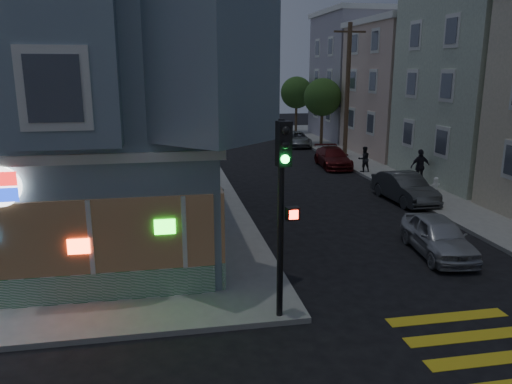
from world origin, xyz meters
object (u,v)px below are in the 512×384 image
object	(u,v)px
traffic_signal	(283,188)
fire_hydrant	(436,184)
street_tree_near	(323,97)
street_tree_far	(297,93)
parked_car_a	(438,236)
parked_car_d	(297,139)
pedestrian_a	(364,159)
parked_car_c	(333,158)
pedestrian_b	(420,167)
parked_car_b	(405,188)
utility_pole	(347,89)

from	to	relation	value
traffic_signal	fire_hydrant	world-z (taller)	traffic_signal
street_tree_near	street_tree_far	distance (m)	8.00
parked_car_a	parked_car_d	distance (m)	24.61
street_tree_far	pedestrian_a	distance (m)	19.37
parked_car_c	parked_car_d	size ratio (longest dim) A/B	1.03
pedestrian_a	parked_car_c	distance (m)	2.68
traffic_signal	fire_hydrant	xyz separation A→B (m)	(10.73, 11.45, -2.94)
pedestrian_a	parked_car_a	bearing A→B (deg)	75.62
pedestrian_b	parked_car_c	size ratio (longest dim) A/B	0.43
parked_car_a	parked_car_c	size ratio (longest dim) A/B	0.90
pedestrian_b	parked_car_a	distance (m)	10.47
pedestrian_b	street_tree_far	bearing A→B (deg)	-89.61
street_tree_near	parked_car_d	xyz separation A→B (m)	(-1.97, 0.37, -3.35)
pedestrian_a	parked_car_d	xyz separation A→B (m)	(-1.07, 11.48, -0.33)
parked_car_b	parked_car_a	bearing A→B (deg)	-110.57
fire_hydrant	street_tree_near	bearing A→B (deg)	92.80
parked_car_a	parked_car_c	xyz separation A→B (m)	(1.61, 15.50, -0.03)
pedestrian_a	parked_car_c	size ratio (longest dim) A/B	0.35
utility_pole	street_tree_near	world-z (taller)	utility_pole
parked_car_b	parked_car_c	xyz separation A→B (m)	(-0.49, 8.87, -0.07)
utility_pole	pedestrian_b	size ratio (longest dim) A/B	4.82
street_tree_near	parked_car_c	size ratio (longest dim) A/B	1.23
parked_car_d	fire_hydrant	xyz separation A→B (m)	(2.77, -16.74, -0.05)
pedestrian_b	parked_car_a	xyz separation A→B (m)	(-4.40, -9.49, -0.42)
pedestrian_a	parked_car_b	size ratio (longest dim) A/B	0.36
pedestrian_b	parked_car_b	distance (m)	3.69
traffic_signal	fire_hydrant	size ratio (longest dim) A/B	6.79
utility_pole	parked_car_d	world-z (taller)	utility_pole
pedestrian_a	traffic_signal	distance (m)	19.17
utility_pole	street_tree_far	distance (m)	14.03
utility_pole	pedestrian_a	bearing A→B (deg)	-97.79
parked_car_b	pedestrian_b	bearing A→B (deg)	48.25
parked_car_d	parked_car_a	bearing A→B (deg)	-88.62
pedestrian_b	traffic_signal	xyz separation A→B (m)	(-10.73, -13.13, 2.39)
street_tree_near	parked_car_a	world-z (taller)	street_tree_near
traffic_signal	parked_car_b	bearing A→B (deg)	42.12
utility_pole	pedestrian_a	xyz separation A→B (m)	(-0.70, -5.12, -3.88)
fire_hydrant	pedestrian_b	bearing A→B (deg)	90.00
utility_pole	traffic_signal	distance (m)	23.93
street_tree_far	parked_car_b	distance (m)	25.81
utility_pole	street_tree_far	bearing A→B (deg)	89.18
pedestrian_a	parked_car_a	world-z (taller)	pedestrian_a
utility_pole	traffic_signal	xyz separation A→B (m)	(-9.73, -21.82, -1.32)
street_tree_near	fire_hydrant	distance (m)	16.74
street_tree_near	parked_car_b	world-z (taller)	street_tree_near
parked_car_c	parked_car_d	bearing A→B (deg)	94.11
street_tree_far	parked_car_b	bearing A→B (deg)	-93.36
parked_car_d	traffic_signal	size ratio (longest dim) A/B	0.85
utility_pole	traffic_signal	bearing A→B (deg)	-114.03
pedestrian_b	parked_car_a	world-z (taller)	pedestrian_b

